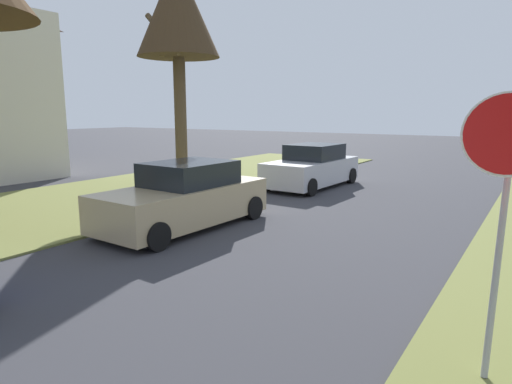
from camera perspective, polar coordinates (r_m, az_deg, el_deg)
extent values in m
cylinder|color=#9EA0A5|center=(5.29, 28.63, -8.74)|extent=(0.07, 0.58, 2.21)
cylinder|color=white|center=(4.71, 29.76, 6.51)|extent=(0.82, 0.25, 0.79)
cylinder|color=red|center=(4.71, 29.76, 6.51)|extent=(0.77, 0.25, 0.75)
cylinder|color=brown|center=(15.85, -9.68, 8.59)|extent=(0.42, 0.42, 4.54)
cone|color=#41301E|center=(16.21, -10.12, 22.34)|extent=(2.80, 2.80, 3.17)
cylinder|color=brown|center=(15.55, -11.87, 19.33)|extent=(1.52, 0.19, 1.45)
cylinder|color=brown|center=(16.07, -11.93, 18.56)|extent=(0.86, 1.03, 1.19)
cube|color=tan|center=(10.75, -9.30, -1.46)|extent=(1.97, 4.46, 0.85)
cube|color=black|center=(10.79, -8.59, 2.40)|extent=(1.67, 2.08, 0.56)
cylinder|color=black|center=(9.10, -12.64, -5.61)|extent=(0.22, 0.61, 0.60)
cylinder|color=black|center=(10.42, -19.09, -3.90)|extent=(0.22, 0.61, 0.60)
cylinder|color=black|center=(11.49, -0.37, -2.03)|extent=(0.22, 0.61, 0.60)
cylinder|color=black|center=(12.57, -6.82, -1.04)|extent=(0.22, 0.61, 0.60)
cube|color=#BCBCC1|center=(16.52, 7.17, 2.69)|extent=(1.97, 4.46, 0.85)
cube|color=black|center=(16.64, 7.59, 5.18)|extent=(1.67, 2.08, 0.56)
cylinder|color=black|center=(14.72, 7.09, 0.62)|extent=(0.22, 0.61, 0.60)
cylinder|color=black|center=(15.61, 1.46, 1.25)|extent=(0.22, 0.61, 0.60)
cylinder|color=black|center=(17.66, 12.18, 2.08)|extent=(0.22, 0.61, 0.60)
cylinder|color=black|center=(18.41, 7.20, 2.56)|extent=(0.22, 0.61, 0.60)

